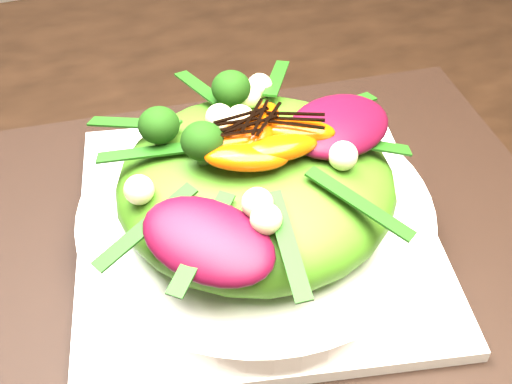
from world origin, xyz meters
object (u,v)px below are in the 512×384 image
object	(u,v)px
plate_base	(256,230)
salad_bowl	(256,216)
placemat	(256,236)
lettuce_mound	(256,185)
dining_table	(81,293)
orange_segment	(243,116)

from	to	relation	value
plate_base	salad_bowl	xyz separation A→B (m)	(0.00, 0.00, 0.01)
placemat	lettuce_mound	world-z (taller)	lettuce_mound
placemat	salad_bowl	xyz separation A→B (m)	(0.00, 0.00, 0.02)
salad_bowl	placemat	bearing A→B (deg)	0.00
lettuce_mound	dining_table	bearing A→B (deg)	176.54
salad_bowl	plate_base	bearing A→B (deg)	0.00
plate_base	orange_segment	bearing A→B (deg)	88.23
orange_segment	placemat	bearing A→B (deg)	-91.77
lettuce_mound	orange_segment	bearing A→B (deg)	88.23
placemat	salad_bowl	size ratio (longest dim) A/B	1.82
placemat	salad_bowl	world-z (taller)	salad_bowl
salad_bowl	lettuce_mound	xyz separation A→B (m)	(0.00, -0.00, 0.03)
salad_bowl	orange_segment	world-z (taller)	orange_segment
dining_table	salad_bowl	bearing A→B (deg)	-3.46
dining_table	placemat	xyz separation A→B (m)	(0.14, -0.01, 0.02)
salad_bowl	orange_segment	xyz separation A→B (m)	(0.00, 0.03, 0.07)
plate_base	orange_segment	distance (m)	0.09
lettuce_mound	orange_segment	distance (m)	0.05
plate_base	dining_table	bearing A→B (deg)	176.54
plate_base	lettuce_mound	world-z (taller)	lettuce_mound
dining_table	orange_segment	size ratio (longest dim) A/B	28.69
plate_base	salad_bowl	size ratio (longest dim) A/B	1.01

